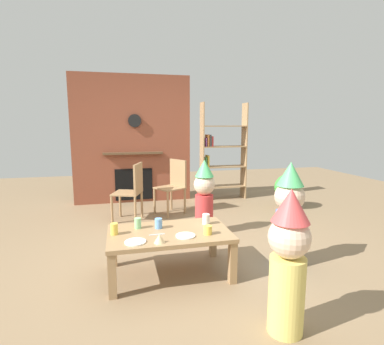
% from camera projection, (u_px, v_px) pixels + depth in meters
% --- Properties ---
extents(ground_plane, '(12.00, 12.00, 0.00)m').
position_uv_depth(ground_plane, '(188.00, 252.00, 3.60)').
color(ground_plane, '#846B4C').
extents(brick_fireplace_feature, '(2.20, 0.28, 2.40)m').
position_uv_depth(brick_fireplace_feature, '(132.00, 140.00, 5.80)').
color(brick_fireplace_feature, brown).
rests_on(brick_fireplace_feature, ground_plane).
extents(bookshelf, '(0.90, 0.28, 1.90)m').
position_uv_depth(bookshelf, '(220.00, 154.00, 6.04)').
color(bookshelf, '#9E7A51').
rests_on(bookshelf, ground_plane).
extents(coffee_table, '(1.18, 0.71, 0.44)m').
position_uv_depth(coffee_table, '(169.00, 237.00, 3.00)').
color(coffee_table, '#9E7A51').
rests_on(coffee_table, ground_plane).
extents(paper_cup_near_left, '(0.07, 0.07, 0.11)m').
position_uv_depth(paper_cup_near_left, '(114.00, 229.00, 2.91)').
color(paper_cup_near_left, '#F2CC4C').
rests_on(paper_cup_near_left, coffee_table).
extents(paper_cup_near_right, '(0.07, 0.07, 0.10)m').
position_uv_depth(paper_cup_near_right, '(159.00, 223.00, 3.08)').
color(paper_cup_near_right, '#669EE0').
rests_on(paper_cup_near_right, coffee_table).
extents(paper_cup_center, '(0.08, 0.08, 0.09)m').
position_uv_depth(paper_cup_center, '(208.00, 230.00, 2.91)').
color(paper_cup_center, '#F2CC4C').
rests_on(paper_cup_center, coffee_table).
extents(paper_cup_far_left, '(0.07, 0.07, 0.11)m').
position_uv_depth(paper_cup_far_left, '(138.00, 223.00, 3.08)').
color(paper_cup_far_left, '#8CD18C').
rests_on(paper_cup_far_left, coffee_table).
extents(paper_cup_far_right, '(0.08, 0.08, 0.11)m').
position_uv_depth(paper_cup_far_right, '(206.00, 219.00, 3.21)').
color(paper_cup_far_right, silver).
rests_on(paper_cup_far_right, coffee_table).
extents(paper_plate_front, '(0.18, 0.18, 0.01)m').
position_uv_depth(paper_plate_front, '(185.00, 236.00, 2.87)').
color(paper_plate_front, white).
rests_on(paper_plate_front, coffee_table).
extents(paper_plate_rear, '(0.19, 0.19, 0.01)m').
position_uv_depth(paper_plate_rear, '(135.00, 242.00, 2.71)').
color(paper_plate_rear, white).
rests_on(paper_plate_rear, coffee_table).
extents(birthday_cake_slice, '(0.10, 0.10, 0.08)m').
position_uv_depth(birthday_cake_slice, '(159.00, 238.00, 2.70)').
color(birthday_cake_slice, '#EAC68C').
rests_on(birthday_cake_slice, coffee_table).
extents(table_fork, '(0.15, 0.02, 0.01)m').
position_uv_depth(table_fork, '(157.00, 234.00, 2.90)').
color(table_fork, silver).
rests_on(table_fork, coffee_table).
extents(child_with_cone_hat, '(0.29, 0.29, 1.06)m').
position_uv_depth(child_with_cone_hat, '(288.00, 258.00, 2.13)').
color(child_with_cone_hat, '#E0CC66').
rests_on(child_with_cone_hat, ground_plane).
extents(child_in_pink, '(0.31, 0.31, 1.11)m').
position_uv_depth(child_in_pink, '(289.00, 212.00, 3.17)').
color(child_in_pink, '#4C7FC6').
rests_on(child_in_pink, ground_plane).
extents(child_by_the_chairs, '(0.28, 0.28, 1.02)m').
position_uv_depth(child_by_the_chairs, '(204.00, 195.00, 4.10)').
color(child_by_the_chairs, '#D13838').
rests_on(child_by_the_chairs, ground_plane).
extents(dining_chair_left, '(0.51, 0.51, 0.90)m').
position_uv_depth(dining_chair_left, '(133.00, 189.00, 4.67)').
color(dining_chair_left, '#9E7A51').
rests_on(dining_chair_left, ground_plane).
extents(dining_chair_middle, '(0.54, 0.54, 0.90)m').
position_uv_depth(dining_chair_middle, '(174.00, 183.00, 5.11)').
color(dining_chair_middle, '#9E7A51').
rests_on(dining_chair_middle, ground_plane).
extents(potted_plant_tall, '(0.46, 0.46, 0.61)m').
position_uv_depth(potted_plant_tall, '(288.00, 189.00, 5.41)').
color(potted_plant_tall, '#9E5B42').
rests_on(potted_plant_tall, ground_plane).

